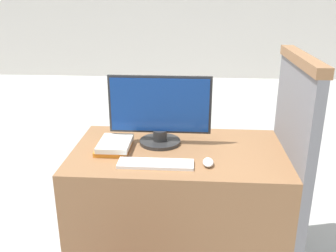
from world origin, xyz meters
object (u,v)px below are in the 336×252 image
monitor (160,111)px  keyboard (156,164)px  book_stack (114,145)px  mouse (208,162)px

monitor → keyboard: bearing=-89.2°
keyboard → book_stack: 0.31m
monitor → book_stack: size_ratio=2.42×
mouse → book_stack: bearing=162.6°
monitor → keyboard: monitor is taller
monitor → book_stack: bearing=-155.4°
monitor → mouse: size_ratio=5.99×
monitor → book_stack: 0.32m
mouse → monitor: bearing=134.7°
monitor → mouse: monitor is taller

